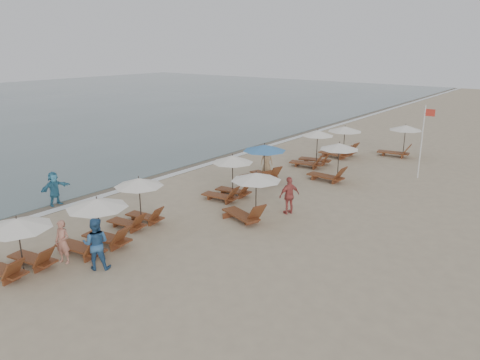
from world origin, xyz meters
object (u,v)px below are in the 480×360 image
Objects in this scene: lounger_station_2 at (137,202)px; inland_station_1 at (333,159)px; inland_station_2 at (400,138)px; beachgoer_near at (63,242)px; lounger_station_3 at (229,178)px; lounger_station_5 at (313,150)px; inland_station_0 at (249,193)px; flag_pole_near at (423,138)px; lounger_station_1 at (95,225)px; lounger_station_0 at (17,244)px; waterline_walker at (54,189)px; beachgoer_far_a at (289,195)px; lounger_station_6 at (340,142)px; lounger_station_4 at (261,162)px; beachgoer_far_b at (267,161)px; beachgoer_mid_a at (96,244)px.

inland_station_1 is at bearing 72.53° from lounger_station_2.
beachgoer_near is (-3.91, -23.59, -0.48)m from inland_station_2.
inland_station_2 is at bearing 75.66° from lounger_station_3.
lounger_station_5 is 10.53m from inland_station_0.
flag_pole_near reaches higher than inland_station_1.
lounger_station_1 is 0.64× the size of flag_pole_near.
lounger_station_0 is 7.08m from waterline_walker.
inland_station_1 is 15.55m from beachgoer_near.
lounger_station_2 is 16.78m from flag_pole_near.
beachgoer_near is at bearing -99.42° from inland_station_2.
inland_station_1 is (2.57, -2.36, 0.26)m from lounger_station_5.
lounger_station_5 is (0.31, 16.29, -0.01)m from lounger_station_1.
lounger_station_1 is at bearing -110.67° from flag_pole_near.
lounger_station_0 reaches higher than beachgoer_near.
beachgoer_far_a is 11.41m from waterline_walker.
inland_station_0 is 1.75× the size of beachgoer_near.
lounger_station_6 reaches higher than beachgoer_far_a.
inland_station_2 reaches higher than lounger_station_4.
lounger_station_1 is (0.61, 2.69, -0.02)m from lounger_station_0.
lounger_station_0 is 21.64m from flag_pole_near.
lounger_station_0 is 0.92× the size of inland_station_1.
lounger_station_3 is at bearing 70.91° from beachgoer_near.
beachgoer_far_a is at bearing -106.75° from flag_pole_near.
lounger_station_4 is at bearing -95.99° from lounger_station_6.
lounger_station_3 is at bearing -112.27° from beachgoer_far_b.
inland_station_0 reaches higher than lounger_station_6.
beachgoer_near is (-0.38, -17.63, -0.22)m from lounger_station_5.
beachgoer_far_b is at bearing 92.42° from lounger_station_2.
beachgoer_near is at bearing -109.51° from flag_pole_near.
lounger_station_3 is at bearing 85.82° from lounger_station_0.
inland_station_1 is 4.12m from beachgoer_far_b.
inland_station_0 is (2.60, -1.82, 0.21)m from lounger_station_3.
lounger_station_4 reaches higher than beachgoer_mid_a.
lounger_station_2 is at bearing -116.02° from flag_pole_near.
lounger_station_6 is at bearing -23.48° from waterline_walker.
lounger_station_4 is 1.44× the size of beachgoer_mid_a.
lounger_station_6 is 1.65× the size of waterline_walker.
lounger_station_0 is 0.94× the size of lounger_station_6.
lounger_station_3 is 8.57m from waterline_walker.
lounger_station_6 is 6.27m from inland_station_1.
lounger_station_1 reaches higher than beachgoer_mid_a.
lounger_station_4 is 0.95× the size of inland_station_2.
lounger_station_6 is (0.58, 19.75, 0.01)m from lounger_station_1.
lounger_station_2 is at bearing -102.97° from inland_station_2.
inland_station_1 is at bearing 65.88° from lounger_station_3.
beachgoer_far_a is at bearing 50.18° from lounger_station_2.
waterline_walker is (-6.15, -5.96, -0.26)m from lounger_station_3.
waterline_walker is (-5.91, 3.25, 0.04)m from beachgoer_near.
beachgoer_far_b is at bearing -26.69° from waterline_walker.
lounger_station_0 is 0.61× the size of flag_pole_near.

